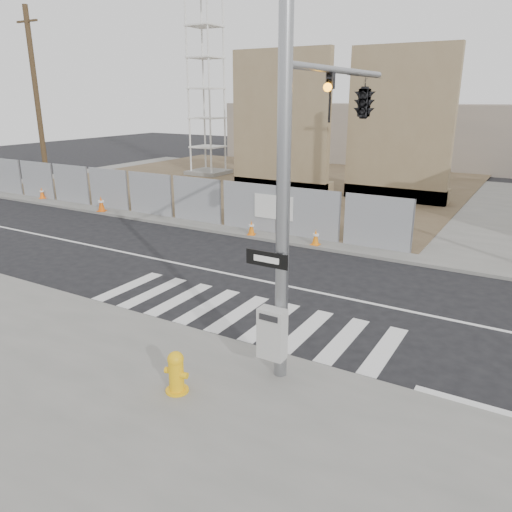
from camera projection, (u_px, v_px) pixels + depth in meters
The scene contains 13 objects.
ground at pixel (281, 285), 15.51m from camera, with size 100.00×100.00×0.00m, color black.
sidewalk_far at pixel (402, 204), 26.97m from camera, with size 50.00×20.00×0.12m, color slate.
signal_pole at pixel (341, 134), 11.16m from camera, with size 0.96×5.87×7.00m.
chain_link_fence at pixel (147, 193), 24.11m from camera, with size 24.60×0.04×2.00m, color gray.
concrete_wall_left at pixel (281, 137), 28.59m from camera, with size 6.00×1.30×8.00m.
concrete_wall_right at pixel (399, 140), 26.26m from camera, with size 5.50×1.30×8.00m.
crane_tower at pixel (205, 44), 33.95m from camera, with size 2.60×2.60×18.15m.
utility_pole_left at pixel (38, 104), 27.14m from camera, with size 1.60×0.28×10.00m.
fire_hydrant at pixel (176, 372), 9.58m from camera, with size 0.55×0.55×0.86m.
traffic_cone_a at pixel (42, 193), 27.96m from camera, with size 0.41×0.41×0.63m.
traffic_cone_b at pixel (101, 204), 24.80m from camera, with size 0.52×0.52×0.77m.
traffic_cone_c at pixel (251, 228), 20.60m from camera, with size 0.40×0.40×0.62m.
traffic_cone_d at pixel (316, 237), 19.20m from camera, with size 0.34×0.34×0.62m.
Camera 1 is at (6.69, -12.88, 5.60)m, focal length 35.00 mm.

